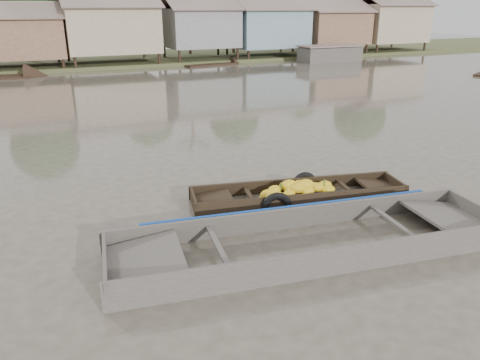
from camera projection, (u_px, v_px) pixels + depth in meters
name	position (u px, v px, depth m)	size (l,w,h in m)	color
ground	(259.00, 235.00, 9.29)	(120.00, 120.00, 0.00)	#484337
riverbank	(111.00, 22.00, 36.55)	(120.00, 12.47, 10.22)	#384723
banana_boat	(297.00, 195.00, 10.90)	(5.17, 2.25, 0.72)	black
viewer_boat	(311.00, 245.00, 8.74)	(7.74, 3.03, 0.61)	#3F3A35
distant_boats	(225.00, 64.00, 33.94)	(49.44, 14.82, 1.38)	black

